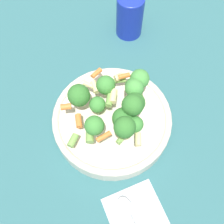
{
  "coord_description": "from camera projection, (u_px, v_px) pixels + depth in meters",
  "views": [
    {
      "loc": [
        0.08,
        -0.23,
        0.51
      ],
      "look_at": [
        0.0,
        0.0,
        0.06
      ],
      "focal_mm": 42.0,
      "sensor_mm": 36.0,
      "label": 1
    }
  ],
  "objects": [
    {
      "name": "ground_plane",
      "position": [
        112.0,
        124.0,
        0.57
      ],
      "size": [
        3.0,
        3.0,
        0.0
      ],
      "primitive_type": "plane",
      "color": "#2D6066"
    },
    {
      "name": "bowl",
      "position": [
        112.0,
        120.0,
        0.55
      ],
      "size": [
        0.24,
        0.24,
        0.04
      ],
      "color": "beige",
      "rests_on": "ground_plane"
    },
    {
      "name": "pasta_salad",
      "position": [
        116.0,
        103.0,
        0.49
      ],
      "size": [
        0.17,
        0.18,
        0.09
      ],
      "color": "#8CB766",
      "rests_on": "bowl"
    },
    {
      "name": "cup",
      "position": [
        130.0,
        16.0,
        0.64
      ],
      "size": [
        0.07,
        0.07,
        0.11
      ],
      "color": "#192DAD",
      "rests_on": "ground_plane"
    },
    {
      "name": "spoon",
      "position": [
        133.0,
        223.0,
        0.47
      ],
      "size": [
        0.12,
        0.12,
        0.01
      ],
      "rotation": [
        0.0,
        0.0,
        8.63
      ],
      "color": "silver",
      "rests_on": "napkin"
    }
  ]
}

